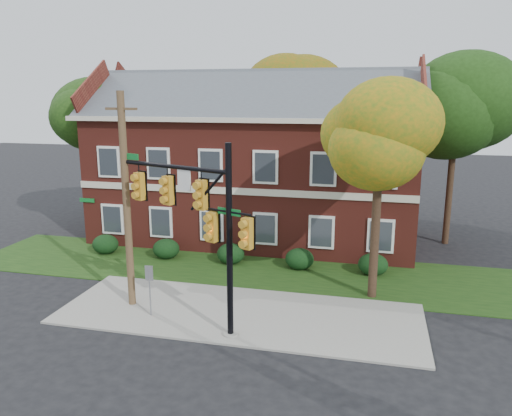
% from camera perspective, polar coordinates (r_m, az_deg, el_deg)
% --- Properties ---
extents(ground, '(120.00, 120.00, 0.00)m').
position_cam_1_polar(ground, '(18.97, -2.79, -13.31)').
color(ground, black).
rests_on(ground, ground).
extents(sidewalk, '(14.00, 5.00, 0.08)m').
position_cam_1_polar(sidewalk, '(19.82, -1.96, -11.98)').
color(sidewalk, gray).
rests_on(sidewalk, ground).
extents(grass_strip, '(30.00, 6.00, 0.04)m').
position_cam_1_polar(grass_strip, '(24.32, 1.20, -7.22)').
color(grass_strip, '#193811').
rests_on(grass_strip, ground).
extents(apartment_building, '(18.80, 8.80, 9.74)m').
position_cam_1_polar(apartment_building, '(29.30, -0.09, 6.22)').
color(apartment_building, maroon).
rests_on(apartment_building, ground).
extents(hedge_far_left, '(1.40, 1.26, 1.05)m').
position_cam_1_polar(hedge_far_left, '(27.99, -16.83, -3.98)').
color(hedge_far_left, black).
rests_on(hedge_far_left, ground).
extents(hedge_left, '(1.40, 1.26, 1.05)m').
position_cam_1_polar(hedge_left, '(26.43, -10.23, -4.61)').
color(hedge_left, black).
rests_on(hedge_left, ground).
extents(hedge_center, '(1.40, 1.26, 1.05)m').
position_cam_1_polar(hedge_center, '(25.27, -2.91, -5.24)').
color(hedge_center, black).
rests_on(hedge_center, ground).
extents(hedge_right, '(1.40, 1.26, 1.05)m').
position_cam_1_polar(hedge_right, '(24.55, 4.99, -5.82)').
color(hedge_right, black).
rests_on(hedge_right, ground).
extents(hedge_far_right, '(1.40, 1.26, 1.05)m').
position_cam_1_polar(hedge_far_right, '(24.32, 13.22, -6.30)').
color(hedge_far_right, black).
rests_on(hedge_far_right, ground).
extents(tree_near_right, '(4.50, 4.25, 8.58)m').
position_cam_1_polar(tree_near_right, '(20.27, 14.66, 7.65)').
color(tree_near_right, black).
rests_on(tree_near_right, ground).
extents(tree_left_rear, '(5.40, 5.10, 8.88)m').
position_cam_1_polar(tree_left_rear, '(31.87, -18.09, 9.19)').
color(tree_left_rear, black).
rests_on(tree_left_rear, ground).
extents(tree_right_rear, '(6.30, 5.95, 10.62)m').
position_cam_1_polar(tree_right_rear, '(29.48, 22.70, 11.41)').
color(tree_right_rear, black).
rests_on(tree_right_rear, ground).
extents(tree_far_rear, '(6.84, 6.46, 11.52)m').
position_cam_1_polar(tree_far_rear, '(36.55, 4.99, 13.54)').
color(tree_far_rear, black).
rests_on(tree_far_rear, ground).
extents(traffic_signal, '(5.80, 2.28, 6.84)m').
position_cam_1_polar(traffic_signal, '(17.44, -6.32, -0.88)').
color(traffic_signal, gray).
rests_on(traffic_signal, ground).
extents(utility_pole, '(1.33, 0.30, 8.50)m').
position_cam_1_polar(utility_pole, '(19.94, -14.58, 0.71)').
color(utility_pole, brown).
rests_on(utility_pole, ground).
extents(sign_post, '(0.30, 0.09, 2.07)m').
position_cam_1_polar(sign_post, '(19.51, -12.08, -8.32)').
color(sign_post, slate).
rests_on(sign_post, ground).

